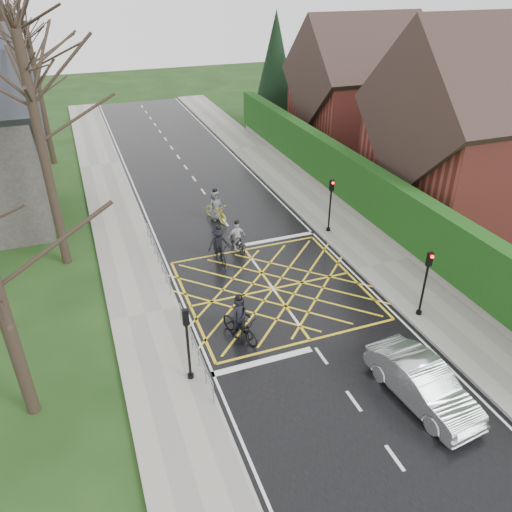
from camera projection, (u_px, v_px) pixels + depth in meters
ground at (273, 289)px, 23.55m from camera, size 120.00×120.00×0.00m
road at (273, 289)px, 23.54m from camera, size 9.00×80.00×0.01m
sidewalk_right at (382, 264)px, 25.32m from camera, size 3.00×80.00×0.15m
sidewalk_left at (146, 314)px, 21.69m from camera, size 3.00×80.00×0.15m
stone_wall at (353, 208)px, 30.56m from camera, size 0.50×38.00×0.70m
hedge at (356, 181)px, 29.68m from camera, size 0.90×38.00×2.80m
house_near at (484, 135)px, 28.86m from camera, size 11.80×9.80×11.30m
house_far at (359, 92)px, 40.37m from camera, size 9.80×8.80×10.30m
conifer at (275, 70)px, 45.31m from camera, size 4.60×4.60×10.00m
tree_near at (33, 106)px, 21.69m from camera, size 9.24×9.24×11.44m
tree_mid at (12, 61)px, 27.49m from camera, size 10.08×10.08×12.48m
tree_far at (33, 65)px, 34.90m from camera, size 8.40×8.40×10.40m
railing_south at (195, 344)px, 18.91m from camera, size 0.05×5.04×1.03m
railing_north at (157, 252)px, 24.98m from camera, size 0.05×6.04×1.03m
traffic_light_ne at (330, 206)px, 27.64m from camera, size 0.24×0.31×3.21m
traffic_light_se at (424, 285)px, 20.85m from camera, size 0.24×0.31×3.21m
traffic_light_sw at (188, 345)px, 17.53m from camera, size 0.24×0.31×3.21m
cyclist_rear at (240, 324)px, 20.15m from camera, size 1.48×2.26×2.08m
cyclist_back at (242, 321)px, 20.32m from camera, size 1.03×1.80×1.74m
cyclist_mid at (219, 247)px, 25.57m from camera, size 1.16×2.01×1.95m
cyclist_front at (237, 240)px, 26.39m from camera, size 0.99×1.81×1.77m
cyclist_lead at (216, 209)px, 29.58m from camera, size 1.32×2.18×2.00m
car at (423, 384)px, 17.19m from camera, size 2.07×4.68×1.49m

